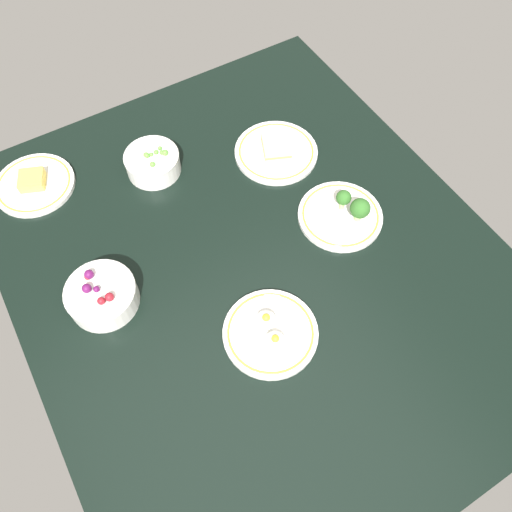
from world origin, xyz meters
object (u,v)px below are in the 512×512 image
Objects in this scene: bowl_peas at (153,162)px; plate_sandwich at (276,151)px; plate_eggs at (270,332)px; plate_broccoli at (343,214)px; plate_cheese at (34,184)px; bowl_berries at (102,295)px.

plate_sandwich is at bearing 69.31° from bowl_peas.
plate_sandwich is at bearing 146.67° from plate_eggs.
plate_broccoli is 79.18cm from plate_cheese.
bowl_berries is at bearing -98.19° from plate_broccoli.
plate_eggs is at bearing 1.97° from bowl_peas.
plate_broccoli is 60.03cm from bowl_berries.
plate_eggs reaches higher than plate_cheese.
bowl_berries is at bearing -72.51° from plate_sandwich.
plate_eggs is 72.84cm from plate_cheese.
plate_broccoli is at bearing 118.61° from plate_eggs.
bowl_berries reaches higher than bowl_peas.
plate_cheese is at bearing -155.05° from plate_eggs.
plate_broccoli is at bearing 41.53° from bowl_peas.
plate_cheese is 30.90cm from bowl_peas.
plate_eggs is 0.93× the size of plate_sandwich.
plate_sandwich is at bearing 107.49° from bowl_berries.
plate_cheese is 1.44× the size of bowl_peas.
plate_sandwich is 1.57× the size of bowl_peas.
bowl_peas is (10.92, 28.83, 2.16)cm from plate_cheese.
plate_eggs is 55.19cm from bowl_peas.
bowl_berries reaches higher than plate_sandwich.
plate_broccoli is 1.47× the size of bowl_peas.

